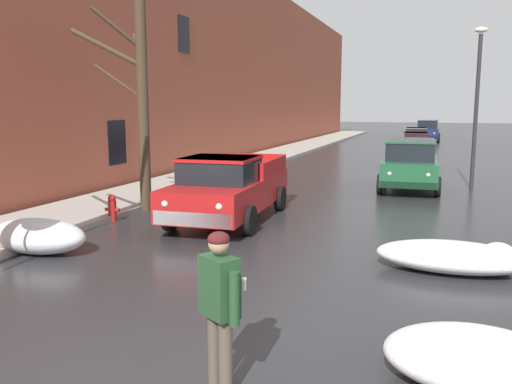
{
  "coord_description": "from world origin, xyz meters",
  "views": [
    {
      "loc": [
        3.78,
        -4.6,
        3.02
      ],
      "look_at": [
        -0.56,
        8.05,
        0.88
      ],
      "focal_mm": 37.79,
      "sensor_mm": 36.0,
      "label": 1
    }
  ],
  "objects_px": {
    "sedan_maroon_parked_far_down_block": "(416,144)",
    "fire_hydrant": "(112,208)",
    "pickup_truck_red_approaching_near_lane": "(228,188)",
    "sedan_black_parked_kerbside_mid": "(412,153)",
    "bare_tree_second_along_sidewalk": "(139,97)",
    "pedestrian_with_coffee": "(220,300)",
    "suv_green_parked_kerbside_close": "(410,163)",
    "street_lamp_post": "(477,100)",
    "sedan_grey_queued_behind_truck": "(416,137)",
    "suv_darkblue_at_far_intersection": "(428,130)"
  },
  "relations": [
    {
      "from": "fire_hydrant",
      "to": "street_lamp_post",
      "type": "height_order",
      "value": "street_lamp_post"
    },
    {
      "from": "suv_darkblue_at_far_intersection",
      "to": "pickup_truck_red_approaching_near_lane",
      "type": "bearing_deg",
      "value": -96.67
    },
    {
      "from": "sedan_maroon_parked_far_down_block",
      "to": "sedan_grey_queued_behind_truck",
      "type": "xyz_separation_m",
      "value": [
        -0.3,
        7.66,
        0.0
      ]
    },
    {
      "from": "suv_green_parked_kerbside_close",
      "to": "sedan_grey_queued_behind_truck",
      "type": "relative_size",
      "value": 1.05
    },
    {
      "from": "bare_tree_second_along_sidewalk",
      "to": "fire_hydrant",
      "type": "xyz_separation_m",
      "value": [
        0.04,
        -1.61,
        -2.92
      ]
    },
    {
      "from": "sedan_maroon_parked_far_down_block",
      "to": "street_lamp_post",
      "type": "height_order",
      "value": "street_lamp_post"
    },
    {
      "from": "suv_green_parked_kerbside_close",
      "to": "suv_darkblue_at_far_intersection",
      "type": "height_order",
      "value": "same"
    },
    {
      "from": "pedestrian_with_coffee",
      "to": "street_lamp_post",
      "type": "bearing_deg",
      "value": 78.61
    },
    {
      "from": "sedan_maroon_parked_far_down_block",
      "to": "fire_hydrant",
      "type": "relative_size",
      "value": 5.92
    },
    {
      "from": "bare_tree_second_along_sidewalk",
      "to": "street_lamp_post",
      "type": "xyz_separation_m",
      "value": [
        9.33,
        7.31,
        -0.05
      ]
    },
    {
      "from": "pedestrian_with_coffee",
      "to": "street_lamp_post",
      "type": "distance_m",
      "value": 16.48
    },
    {
      "from": "sedan_maroon_parked_far_down_block",
      "to": "street_lamp_post",
      "type": "xyz_separation_m",
      "value": [
        2.59,
        -13.41,
        2.48
      ]
    },
    {
      "from": "suv_green_parked_kerbside_close",
      "to": "sedan_grey_queued_behind_truck",
      "type": "height_order",
      "value": "suv_green_parked_kerbside_close"
    },
    {
      "from": "suv_green_parked_kerbside_close",
      "to": "sedan_black_parked_kerbside_mid",
      "type": "distance_m",
      "value": 7.15
    },
    {
      "from": "sedan_black_parked_kerbside_mid",
      "to": "suv_darkblue_at_far_intersection",
      "type": "bearing_deg",
      "value": 89.52
    },
    {
      "from": "bare_tree_second_along_sidewalk",
      "to": "pedestrian_with_coffee",
      "type": "bearing_deg",
      "value": -54.93
    },
    {
      "from": "pedestrian_with_coffee",
      "to": "fire_hydrant",
      "type": "distance_m",
      "value": 9.36
    },
    {
      "from": "pickup_truck_red_approaching_near_lane",
      "to": "suv_darkblue_at_far_intersection",
      "type": "height_order",
      "value": "suv_darkblue_at_far_intersection"
    },
    {
      "from": "pickup_truck_red_approaching_near_lane",
      "to": "street_lamp_post",
      "type": "height_order",
      "value": "street_lamp_post"
    },
    {
      "from": "bare_tree_second_along_sidewalk",
      "to": "sedan_grey_queued_behind_truck",
      "type": "height_order",
      "value": "bare_tree_second_along_sidewalk"
    },
    {
      "from": "bare_tree_second_along_sidewalk",
      "to": "suv_green_parked_kerbside_close",
      "type": "bearing_deg",
      "value": 42.52
    },
    {
      "from": "bare_tree_second_along_sidewalk",
      "to": "sedan_maroon_parked_far_down_block",
      "type": "bearing_deg",
      "value": 71.98
    },
    {
      "from": "bare_tree_second_along_sidewalk",
      "to": "street_lamp_post",
      "type": "relative_size",
      "value": 1.06
    },
    {
      "from": "pickup_truck_red_approaching_near_lane",
      "to": "street_lamp_post",
      "type": "bearing_deg",
      "value": 50.86
    },
    {
      "from": "street_lamp_post",
      "to": "sedan_grey_queued_behind_truck",
      "type": "bearing_deg",
      "value": 97.81
    },
    {
      "from": "suv_green_parked_kerbside_close",
      "to": "sedan_grey_queued_behind_truck",
      "type": "xyz_separation_m",
      "value": [
        -0.74,
        21.8,
        -0.24
      ]
    },
    {
      "from": "suv_green_parked_kerbside_close",
      "to": "pedestrian_with_coffee",
      "type": "xyz_separation_m",
      "value": [
        -1.07,
        -15.28,
        0.05
      ]
    },
    {
      "from": "sedan_black_parked_kerbside_mid",
      "to": "street_lamp_post",
      "type": "height_order",
      "value": "street_lamp_post"
    },
    {
      "from": "sedan_maroon_parked_far_down_block",
      "to": "sedan_grey_queued_behind_truck",
      "type": "bearing_deg",
      "value": 92.22
    },
    {
      "from": "bare_tree_second_along_sidewalk",
      "to": "sedan_grey_queued_behind_truck",
      "type": "bearing_deg",
      "value": 77.21
    },
    {
      "from": "sedan_maroon_parked_far_down_block",
      "to": "fire_hydrant",
      "type": "distance_m",
      "value": 23.32
    },
    {
      "from": "pickup_truck_red_approaching_near_lane",
      "to": "pedestrian_with_coffee",
      "type": "relative_size",
      "value": 3.1
    },
    {
      "from": "suv_green_parked_kerbside_close",
      "to": "street_lamp_post",
      "type": "relative_size",
      "value": 0.76
    },
    {
      "from": "bare_tree_second_along_sidewalk",
      "to": "pedestrian_with_coffee",
      "type": "distance_m",
      "value": 10.87
    },
    {
      "from": "pedestrian_with_coffee",
      "to": "sedan_black_parked_kerbside_mid",
      "type": "bearing_deg",
      "value": 87.97
    },
    {
      "from": "pickup_truck_red_approaching_near_lane",
      "to": "suv_darkblue_at_far_intersection",
      "type": "bearing_deg",
      "value": 83.33
    },
    {
      "from": "bare_tree_second_along_sidewalk",
      "to": "suv_darkblue_at_far_intersection",
      "type": "bearing_deg",
      "value": 78.53
    },
    {
      "from": "pickup_truck_red_approaching_near_lane",
      "to": "suv_green_parked_kerbside_close",
      "type": "bearing_deg",
      "value": 59.24
    },
    {
      "from": "sedan_maroon_parked_far_down_block",
      "to": "street_lamp_post",
      "type": "bearing_deg",
      "value": -79.05
    },
    {
      "from": "pickup_truck_red_approaching_near_lane",
      "to": "pedestrian_with_coffee",
      "type": "bearing_deg",
      "value": -68.71
    },
    {
      "from": "sedan_black_parked_kerbside_mid",
      "to": "suv_darkblue_at_far_intersection",
      "type": "xyz_separation_m",
      "value": [
        0.18,
        21.16,
        0.24
      ]
    },
    {
      "from": "pickup_truck_red_approaching_near_lane",
      "to": "sedan_maroon_parked_far_down_block",
      "type": "height_order",
      "value": "pickup_truck_red_approaching_near_lane"
    },
    {
      "from": "suv_green_parked_kerbside_close",
      "to": "street_lamp_post",
      "type": "xyz_separation_m",
      "value": [
        2.16,
        0.73,
        2.24
      ]
    },
    {
      "from": "sedan_maroon_parked_far_down_block",
      "to": "street_lamp_post",
      "type": "relative_size",
      "value": 0.73
    },
    {
      "from": "pickup_truck_red_approaching_near_lane",
      "to": "street_lamp_post",
      "type": "relative_size",
      "value": 0.95
    },
    {
      "from": "suv_green_parked_kerbside_close",
      "to": "sedan_maroon_parked_far_down_block",
      "type": "distance_m",
      "value": 14.15
    },
    {
      "from": "bare_tree_second_along_sidewalk",
      "to": "fire_hydrant",
      "type": "height_order",
      "value": "bare_tree_second_along_sidewalk"
    },
    {
      "from": "street_lamp_post",
      "to": "fire_hydrant",
      "type": "bearing_deg",
      "value": -136.17
    },
    {
      "from": "sedan_grey_queued_behind_truck",
      "to": "street_lamp_post",
      "type": "xyz_separation_m",
      "value": [
        2.89,
        -21.07,
        2.48
      ]
    },
    {
      "from": "pickup_truck_red_approaching_near_lane",
      "to": "sedan_black_parked_kerbside_mid",
      "type": "distance_m",
      "value": 14.82
    }
  ]
}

